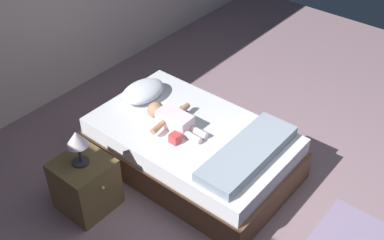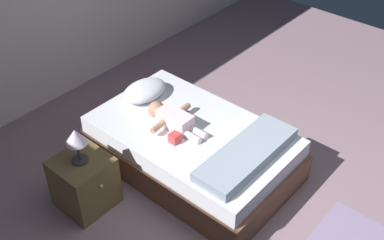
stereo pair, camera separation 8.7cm
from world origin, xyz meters
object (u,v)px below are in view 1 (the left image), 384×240
Objects in this scene: bed at (192,148)px; toy_block at (175,138)px; lamp at (77,141)px; toothbrush at (183,109)px; baby at (171,119)px; pillow at (143,91)px; nightstand at (85,184)px.

toy_block reaches higher than bed.
toothbrush is at bearing -7.28° from lamp.
lamp is (-0.95, 0.39, 0.51)m from bed.
baby is at bearing 112.18° from bed.
toothbrush is at bearing -77.98° from pillow.
bed is 0.36m from toy_block.
toy_block is (-0.31, -0.68, -0.03)m from pillow.
baby is at bearing 48.84° from toy_block.
baby is at bearing -164.61° from toothbrush.
baby is 0.25m from toy_block.
nightstand is at bearing 166.51° from baby.
toy_block is at bearing -179.11° from bed.
bed is 0.75m from pillow.
toy_block is at bearing -28.83° from nightstand.
nightstand reaches higher than bed.
pillow is 3.73× the size of toothbrush.
baby reaches higher than toothbrush.
nightstand is 0.48m from lamp.
pillow is 0.97× the size of nightstand.
pillow is 0.75m from toy_block.
bed is 1.03m from nightstand.
lamp is 0.85m from toy_block.
toothbrush is at bearing 55.44° from bed.
nightstand is (-0.95, 0.39, 0.02)m from bed.
nightstand is at bearing -90.00° from lamp.
pillow is 0.52m from baby.
pillow is at bearing 102.02° from toothbrush.
toy_block is at bearing -131.16° from baby.
toy_block is at bearing -28.83° from lamp.
nightstand is (-1.03, -0.29, -0.28)m from pillow.
lamp reaches higher than toothbrush.
baby is (-0.15, -0.50, 0.00)m from pillow.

